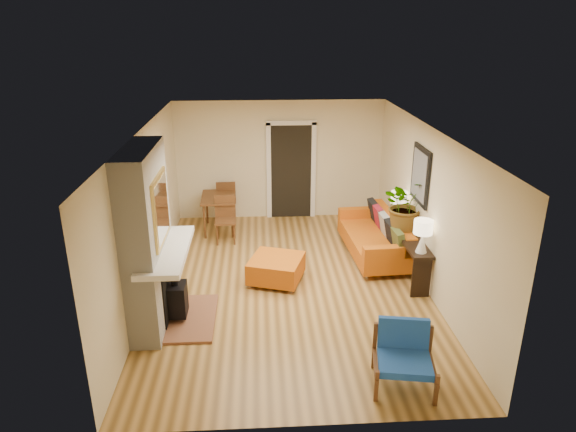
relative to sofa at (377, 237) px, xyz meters
name	(u,v)px	position (x,y,z in m)	size (l,w,h in m)	color
room_shell	(310,170)	(-1.13, 1.57, 0.88)	(6.50, 6.50, 6.50)	tan
fireplace	(150,243)	(-3.73, -2.06, 0.88)	(1.09, 1.68, 2.60)	white
sofa	(377,237)	(0.00, 0.00, 0.00)	(1.02, 2.15, 0.83)	silver
ottoman	(276,268)	(-1.94, -0.93, -0.12)	(1.05, 1.05, 0.42)	silver
blue_chair	(404,352)	(-0.50, -3.61, 0.04)	(0.83, 0.81, 0.76)	brown
dining_table	(222,203)	(-2.97, 1.43, 0.24)	(0.74, 1.71, 0.92)	brown
console_table	(407,242)	(0.34, -0.76, 0.21)	(0.34, 1.85, 0.72)	black
lamp_near	(423,232)	(0.34, -1.48, 0.70)	(0.30, 0.30, 0.54)	white
lamp_far	(399,202)	(0.34, -0.05, 0.70)	(0.30, 0.30, 0.54)	white
houseplant	(406,204)	(0.33, -0.53, 0.83)	(0.84, 0.73, 0.93)	#1E5919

